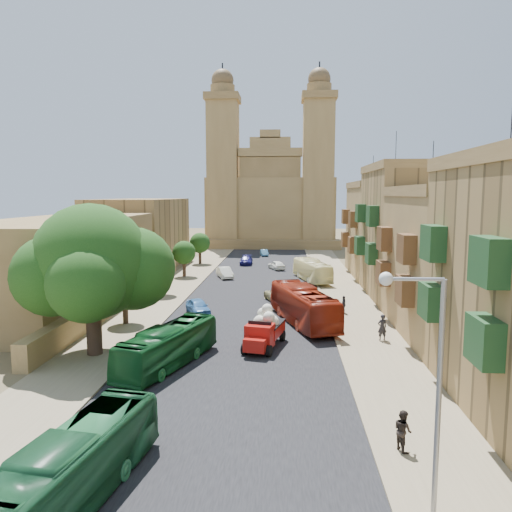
# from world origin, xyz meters

# --- Properties ---
(ground) EXTENTS (260.00, 260.00, 0.00)m
(ground) POSITION_xyz_m (0.00, 0.00, 0.00)
(ground) COLOR brown
(road_surface) EXTENTS (14.00, 140.00, 0.01)m
(road_surface) POSITION_xyz_m (0.00, 30.00, 0.01)
(road_surface) COLOR black
(road_surface) RESTS_ON ground
(sidewalk_east) EXTENTS (5.00, 140.00, 0.01)m
(sidewalk_east) POSITION_xyz_m (9.50, 30.00, 0.01)
(sidewalk_east) COLOR #7E6F53
(sidewalk_east) RESTS_ON ground
(sidewalk_west) EXTENTS (5.00, 140.00, 0.01)m
(sidewalk_west) POSITION_xyz_m (-9.50, 30.00, 0.01)
(sidewalk_west) COLOR #7E6F53
(sidewalk_west) RESTS_ON ground
(kerb_east) EXTENTS (0.25, 140.00, 0.12)m
(kerb_east) POSITION_xyz_m (7.00, 30.00, 0.06)
(kerb_east) COLOR #7E6F53
(kerb_east) RESTS_ON ground
(kerb_west) EXTENTS (0.25, 140.00, 0.12)m
(kerb_west) POSITION_xyz_m (-7.00, 30.00, 0.06)
(kerb_west) COLOR #7E6F53
(kerb_west) RESTS_ON ground
(townhouse_b) EXTENTS (9.00, 14.00, 14.90)m
(townhouse_b) POSITION_xyz_m (15.95, 11.00, 5.66)
(townhouse_b) COLOR olive
(townhouse_b) RESTS_ON ground
(townhouse_c) EXTENTS (9.00, 14.00, 17.40)m
(townhouse_c) POSITION_xyz_m (15.95, 25.00, 6.91)
(townhouse_c) COLOR olive
(townhouse_c) RESTS_ON ground
(townhouse_d) EXTENTS (9.00, 14.00, 15.90)m
(townhouse_d) POSITION_xyz_m (15.95, 39.00, 6.16)
(townhouse_d) COLOR olive
(townhouse_d) RESTS_ON ground
(west_wall) EXTENTS (1.00, 40.00, 1.80)m
(west_wall) POSITION_xyz_m (-12.50, 20.00, 0.90)
(west_wall) COLOR olive
(west_wall) RESTS_ON ground
(west_building_low) EXTENTS (10.00, 28.00, 8.40)m
(west_building_low) POSITION_xyz_m (-18.00, 18.00, 4.20)
(west_building_low) COLOR brown
(west_building_low) RESTS_ON ground
(west_building_mid) EXTENTS (10.00, 22.00, 10.00)m
(west_building_mid) POSITION_xyz_m (-18.00, 44.00, 5.00)
(west_building_mid) COLOR olive
(west_building_mid) RESTS_ON ground
(church) EXTENTS (28.00, 22.50, 36.30)m
(church) POSITION_xyz_m (-0.00, 78.61, 9.52)
(church) COLOR olive
(church) RESTS_ON ground
(ficus_tree) EXTENTS (10.09, 9.29, 10.09)m
(ficus_tree) POSITION_xyz_m (-9.41, 4.01, 5.97)
(ficus_tree) COLOR #37261B
(ficus_tree) RESTS_ON ground
(street_tree_a) EXTENTS (2.95, 2.95, 4.54)m
(street_tree_a) POSITION_xyz_m (-10.00, 12.00, 3.03)
(street_tree_a) COLOR #37261B
(street_tree_a) RESTS_ON ground
(street_tree_b) EXTENTS (2.92, 2.92, 4.49)m
(street_tree_b) POSITION_xyz_m (-10.00, 24.00, 3.00)
(street_tree_b) COLOR #37261B
(street_tree_b) RESTS_ON ground
(street_tree_c) EXTENTS (3.04, 3.04, 4.67)m
(street_tree_c) POSITION_xyz_m (-10.00, 36.00, 3.12)
(street_tree_c) COLOR #37261B
(street_tree_c) RESTS_ON ground
(street_tree_d) EXTENTS (3.13, 3.13, 4.82)m
(street_tree_d) POSITION_xyz_m (-10.00, 48.00, 3.22)
(street_tree_d) COLOR #37261B
(street_tree_d) RESTS_ON ground
(streetlamp) EXTENTS (2.11, 0.44, 8.22)m
(streetlamp) POSITION_xyz_m (7.72, -12.00, 5.20)
(streetlamp) COLOR gray
(streetlamp) RESTS_ON ground
(red_truck) EXTENTS (3.00, 5.32, 2.95)m
(red_truck) POSITION_xyz_m (1.78, 6.17, 1.30)
(red_truck) COLOR #A8120C
(red_truck) RESTS_ON ground
(olive_pickup) EXTENTS (3.76, 5.14, 1.95)m
(olive_pickup) POSITION_xyz_m (4.03, 20.00, 0.95)
(olive_pickup) COLOR #404F1D
(olive_pickup) RESTS_ON ground
(bus_green_south) EXTENTS (3.75, 9.59, 2.61)m
(bus_green_south) POSITION_xyz_m (-4.00, -12.12, 1.30)
(bus_green_south) COLOR #1C5530
(bus_green_south) RESTS_ON ground
(bus_green_north) EXTENTS (4.91, 9.44, 2.57)m
(bus_green_north) POSITION_xyz_m (-4.00, 1.95, 1.29)
(bus_green_north) COLOR #104B1E
(bus_green_north) RESTS_ON ground
(bus_red_east) EXTENTS (5.71, 11.26, 3.06)m
(bus_red_east) POSITION_xyz_m (4.71, 12.82, 1.53)
(bus_red_east) COLOR maroon
(bus_red_east) RESTS_ON ground
(bus_cream_east) EXTENTS (4.60, 9.67, 2.62)m
(bus_cream_east) POSITION_xyz_m (6.50, 33.69, 1.31)
(bus_cream_east) COLOR #FEF2AE
(bus_cream_east) RESTS_ON ground
(car_blue_a) EXTENTS (3.10, 4.25, 1.34)m
(car_blue_a) POSITION_xyz_m (-4.58, 15.66, 0.67)
(car_blue_a) COLOR teal
(car_blue_a) RESTS_ON ground
(car_white_a) EXTENTS (2.82, 4.46, 1.39)m
(car_white_a) POSITION_xyz_m (-4.57, 35.14, 0.69)
(car_white_a) COLOR white
(car_white_a) RESTS_ON ground
(car_cream) EXTENTS (3.57, 5.15, 1.31)m
(car_cream) POSITION_xyz_m (2.57, 21.39, 0.65)
(car_cream) COLOR tan
(car_cream) RESTS_ON ground
(car_dkblue) EXTENTS (1.90, 4.51, 1.30)m
(car_dkblue) POSITION_xyz_m (-2.81, 47.66, 0.65)
(car_dkblue) COLOR #101051
(car_dkblue) RESTS_ON ground
(car_white_b) EXTENTS (2.84, 4.08, 1.29)m
(car_white_b) POSITION_xyz_m (1.93, 42.80, 0.64)
(car_white_b) COLOR white
(car_white_b) RESTS_ON ground
(car_blue_b) EXTENTS (1.68, 3.51, 1.11)m
(car_blue_b) POSITION_xyz_m (-0.55, 58.60, 0.55)
(car_blue_b) COLOR teal
(car_blue_b) RESTS_ON ground
(pedestrian_a) EXTENTS (0.82, 0.66, 1.95)m
(pedestrian_a) POSITION_xyz_m (10.33, 8.38, 0.98)
(pedestrian_a) COLOR black
(pedestrian_a) RESTS_ON ground
(pedestrian_b) EXTENTS (0.93, 1.03, 1.73)m
(pedestrian_b) POSITION_xyz_m (8.18, -7.61, 0.87)
(pedestrian_b) COLOR black
(pedestrian_b) RESTS_ON ground
(pedestrian_c) EXTENTS (0.44, 0.96, 1.60)m
(pedestrian_c) POSITION_xyz_m (8.48, 16.71, 0.80)
(pedestrian_c) COLOR #2B2D33
(pedestrian_c) RESTS_ON ground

